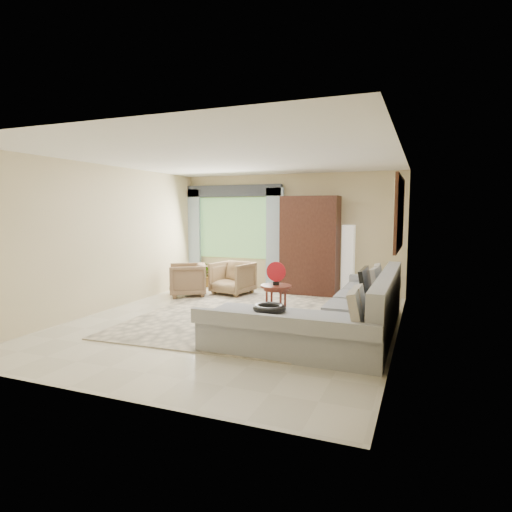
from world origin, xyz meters
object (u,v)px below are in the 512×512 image
at_px(tv_screen, 366,285).
at_px(armchair_right, 232,278).
at_px(armoire, 310,246).
at_px(sectional_sofa, 343,318).
at_px(armchair_left, 188,280).
at_px(coffee_table, 276,300).
at_px(floor_lamp, 348,261).
at_px(potted_plant, 206,274).

bearing_deg(tv_screen, armchair_right, 147.34).
bearing_deg(armoire, sectional_sofa, -66.94).
bearing_deg(armchair_right, armchair_left, -137.81).
relative_size(sectional_sofa, coffee_table, 6.52).
bearing_deg(floor_lamp, armchair_left, -159.65).
relative_size(tv_screen, coffee_table, 1.39).
relative_size(sectional_sofa, tv_screen, 4.68).
height_order(sectional_sofa, armchair_right, sectional_sofa).
bearing_deg(potted_plant, armchair_right, -34.19).
distance_m(armchair_left, floor_lamp, 3.39).
distance_m(coffee_table, armchair_left, 2.49).
bearing_deg(sectional_sofa, armoire, 113.06).
bearing_deg(tv_screen, floor_lamp, 104.90).
relative_size(potted_plant, armoire, 0.28).
xyz_separation_m(coffee_table, armoire, (0.06, 2.06, 0.77)).
distance_m(armchair_right, potted_plant, 1.21).
distance_m(sectional_sofa, armoire, 3.24).
xyz_separation_m(armchair_left, armoire, (2.36, 1.11, 0.71)).
bearing_deg(armchair_right, floor_lamp, 27.88).
bearing_deg(armchair_left, potted_plant, 158.28).
relative_size(armchair_left, armchair_right, 0.97).
bearing_deg(armchair_left, floor_lamp, 79.75).
bearing_deg(sectional_sofa, tv_screen, 50.73).
bearing_deg(floor_lamp, potted_plant, -179.94).
xyz_separation_m(armchair_left, armchair_right, (0.82, 0.49, 0.01)).
bearing_deg(coffee_table, tv_screen, -18.18).
relative_size(armoire, floor_lamp, 1.40).
bearing_deg(coffee_table, armchair_left, 157.56).
bearing_deg(armoire, armchair_left, -154.77).
relative_size(sectional_sofa, armoire, 1.65).
height_order(potted_plant, floor_lamp, floor_lamp).
distance_m(armchair_right, armoire, 1.80).
bearing_deg(armchair_right, armoire, 33.68).
distance_m(sectional_sofa, coffee_table, 1.54).
relative_size(tv_screen, armchair_left, 0.98).
height_order(armchair_left, armoire, armoire).
xyz_separation_m(sectional_sofa, coffee_table, (-1.29, 0.84, -0.00)).
bearing_deg(tv_screen, coffee_table, 161.82).
height_order(sectional_sofa, tv_screen, tv_screen).
xyz_separation_m(armchair_right, potted_plant, (-1.00, 0.68, -0.06)).
bearing_deg(floor_lamp, sectional_sofa, -81.67).
height_order(coffee_table, potted_plant, potted_plant).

